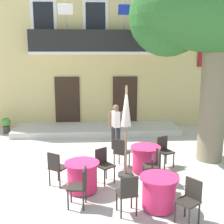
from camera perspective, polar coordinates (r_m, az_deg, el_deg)
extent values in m
plane|color=beige|center=(9.06, -3.21, -10.72)|extent=(120.00, 120.00, 0.00)
cube|color=#DBC67F|center=(15.38, -3.18, 12.79)|extent=(13.00, 4.00, 7.50)
cube|color=#332319|center=(13.60, -8.48, 1.82)|extent=(1.10, 0.08, 2.30)
cube|color=#332319|center=(13.62, 2.49, 1.95)|extent=(1.10, 0.08, 2.30)
cube|color=silver|center=(13.56, -12.90, 16.48)|extent=(1.10, 0.08, 1.90)
cube|color=black|center=(13.53, -12.92, 16.49)|extent=(0.84, 0.04, 1.60)
cube|color=silver|center=(13.39, -3.16, 16.81)|extent=(1.10, 0.08, 1.90)
cube|color=black|center=(13.37, -3.16, 16.82)|extent=(0.84, 0.04, 1.60)
cube|color=silver|center=(13.59, 6.57, 16.68)|extent=(1.10, 0.08, 1.90)
cube|color=black|center=(13.56, 6.59, 16.69)|extent=(0.84, 0.04, 1.60)
cube|color=silver|center=(13.06, -3.08, 11.19)|extent=(5.60, 0.65, 0.12)
cube|color=black|center=(12.77, -3.10, 13.46)|extent=(5.60, 0.06, 0.90)
cylinder|color=#B2B2B7|center=(12.99, -8.70, 17.30)|extent=(0.04, 0.95, 1.33)
cube|color=white|center=(12.58, -8.93, 18.86)|extent=(0.60, 0.29, 0.38)
cylinder|color=#B2B2B7|center=(13.01, 2.40, 17.41)|extent=(0.04, 0.95, 1.33)
cube|color=#192D9E|center=(12.60, 2.63, 18.97)|extent=(0.60, 0.29, 0.38)
cylinder|color=#47423D|center=(13.26, -13.30, 11.84)|extent=(0.32, 0.32, 0.31)
ellipsoid|color=#38843D|center=(13.27, -13.38, 13.56)|extent=(0.41, 0.41, 0.49)
cylinder|color=#995638|center=(13.08, -3.09, 12.11)|extent=(0.30, 0.30, 0.30)
ellipsoid|color=#4C8E38|center=(13.09, -3.11, 13.59)|extent=(0.39, 0.39, 0.38)
cylinder|color=#995638|center=(13.30, 7.09, 11.94)|extent=(0.27, 0.27, 0.26)
ellipsoid|color=#4C8E38|center=(13.31, 7.12, 13.46)|extent=(0.35, 0.35, 0.45)
cube|color=maroon|center=(14.24, 17.51, 13.88)|extent=(0.60, 0.06, 2.80)
cube|color=silver|center=(12.89, -2.90, -3.28)|extent=(6.97, 1.86, 0.25)
cylinder|color=#7F755B|center=(9.79, 18.67, 1.05)|extent=(0.80, 0.80, 3.50)
ellipsoid|color=#286028|center=(9.74, 19.92, 19.30)|extent=(4.94, 4.44, 2.96)
sphere|color=#286028|center=(9.86, 10.66, 17.50)|extent=(2.47, 2.47, 2.47)
cylinder|color=#E52D66|center=(7.61, -5.71, -12.28)|extent=(0.74, 0.74, 0.68)
cylinder|color=#E52D66|center=(7.46, -5.77, -9.69)|extent=(0.86, 0.86, 0.04)
cylinder|color=#2D2823|center=(7.76, -5.65, -14.68)|extent=(0.44, 0.44, 0.03)
cylinder|color=#2D2823|center=(8.07, 0.46, -11.89)|extent=(0.04, 0.04, 0.45)
cylinder|color=#2D2823|center=(7.86, -1.43, -12.55)|extent=(0.04, 0.04, 0.45)
cylinder|color=#2D2823|center=(8.30, -1.13, -11.19)|extent=(0.04, 0.04, 0.45)
cylinder|color=#2D2823|center=(8.11, -3.01, -11.79)|extent=(0.04, 0.04, 0.45)
cube|color=#2D2823|center=(7.99, -1.28, -10.24)|extent=(0.56, 0.56, 0.04)
cube|color=#2D2823|center=(8.04, -2.13, -8.35)|extent=(0.32, 0.26, 0.42)
cylinder|color=#2D2823|center=(8.31, -10.27, -11.36)|extent=(0.04, 0.04, 0.45)
cylinder|color=#2D2823|center=(8.11, -8.39, -11.89)|extent=(0.04, 0.04, 0.45)
cylinder|color=#2D2823|center=(8.08, -11.85, -12.13)|extent=(0.04, 0.04, 0.45)
cylinder|color=#2D2823|center=(7.87, -9.95, -12.71)|extent=(0.04, 0.04, 0.45)
cube|color=#2D2823|center=(8.00, -10.18, -10.41)|extent=(0.55, 0.55, 0.04)
cube|color=#2D2823|center=(7.79, -11.10, -9.24)|extent=(0.34, 0.24, 0.42)
cylinder|color=#2D2823|center=(6.89, -8.41, -16.40)|extent=(0.04, 0.04, 0.45)
cylinder|color=#2D2823|center=(7.18, -7.83, -15.14)|extent=(0.04, 0.04, 0.45)
cylinder|color=#2D2823|center=(6.83, -5.49, -16.58)|extent=(0.04, 0.04, 0.45)
cylinder|color=#2D2823|center=(7.13, -5.05, -15.29)|extent=(0.04, 0.04, 0.45)
cube|color=#2D2823|center=(6.89, -6.75, -14.04)|extent=(0.45, 0.45, 0.04)
cube|color=#2D2823|center=(6.77, -5.26, -12.36)|extent=(0.09, 0.38, 0.42)
cylinder|color=#E52D66|center=(8.75, 6.40, -9.02)|extent=(0.74, 0.74, 0.68)
cylinder|color=#E52D66|center=(8.62, 6.45, -6.72)|extent=(0.86, 0.86, 0.04)
cylinder|color=#2D2823|center=(8.88, 6.34, -11.17)|extent=(0.44, 0.44, 0.03)
cylinder|color=#2D2823|center=(7.94, 6.53, -12.39)|extent=(0.04, 0.04, 0.45)
cylinder|color=#2D2823|center=(8.24, 6.03, -11.44)|extent=(0.04, 0.04, 0.45)
cylinder|color=#2D2823|center=(8.01, 8.97, -12.23)|extent=(0.04, 0.04, 0.45)
cylinder|color=#2D2823|center=(8.31, 8.38, -11.29)|extent=(0.04, 0.04, 0.45)
cube|color=#2D2823|center=(8.03, 7.52, -10.23)|extent=(0.41, 0.41, 0.04)
cube|color=#2D2823|center=(7.99, 8.84, -8.62)|extent=(0.05, 0.38, 0.42)
cylinder|color=#2D2823|center=(9.22, 11.69, -9.05)|extent=(0.04, 0.04, 0.45)
cylinder|color=#2D2823|center=(9.01, 10.04, -9.49)|extent=(0.04, 0.04, 0.45)
cylinder|color=#2D2823|center=(9.46, 10.32, -8.46)|extent=(0.04, 0.04, 0.45)
cylinder|color=#2D2823|center=(9.26, 8.69, -8.86)|extent=(0.04, 0.04, 0.45)
cube|color=#2D2823|center=(9.15, 10.24, -7.52)|extent=(0.54, 0.54, 0.04)
cube|color=#2D2823|center=(9.21, 9.57, -5.87)|extent=(0.36, 0.20, 0.42)
cylinder|color=#2D2823|center=(9.28, 1.37, -8.67)|extent=(0.04, 0.04, 0.45)
cylinder|color=#2D2823|center=(9.15, 3.32, -8.99)|extent=(0.04, 0.04, 0.45)
cylinder|color=#2D2823|center=(8.99, 0.42, -9.34)|extent=(0.04, 0.04, 0.45)
cylinder|color=#2D2823|center=(8.86, 2.42, -9.69)|extent=(0.04, 0.04, 0.45)
cube|color=#2D2823|center=(8.98, 1.89, -7.71)|extent=(0.55, 0.55, 0.04)
cube|color=#2D2823|center=(8.75, 1.40, -6.64)|extent=(0.35, 0.23, 0.42)
cylinder|color=#E52D66|center=(6.88, 8.97, -15.07)|extent=(0.74, 0.74, 0.68)
cylinder|color=#E52D66|center=(6.73, 9.07, -12.25)|extent=(0.86, 0.86, 0.04)
cylinder|color=#2D2823|center=(7.05, 8.87, -17.65)|extent=(0.44, 0.44, 0.03)
cylinder|color=#2D2823|center=(6.81, 0.91, -16.60)|extent=(0.04, 0.04, 0.45)
cylinder|color=#2D2823|center=(6.90, 3.74, -16.23)|extent=(0.04, 0.04, 0.45)
cylinder|color=#2D2823|center=(6.53, 1.76, -17.96)|extent=(0.04, 0.04, 0.45)
cylinder|color=#2D2823|center=(6.62, 4.72, -17.54)|extent=(0.04, 0.04, 0.45)
cube|color=#2D2823|center=(6.60, 2.80, -15.21)|extent=(0.47, 0.47, 0.04)
cube|color=#2D2823|center=(6.34, 3.33, -14.06)|extent=(0.38, 0.11, 0.42)
cylinder|color=#2D2823|center=(6.35, 14.49, -19.29)|extent=(0.04, 0.04, 0.45)
cylinder|color=#2D2823|center=(6.52, 11.94, -18.28)|extent=(0.04, 0.04, 0.45)
cylinder|color=#2D2823|center=(6.59, 16.30, -18.14)|extent=(0.04, 0.04, 0.45)
cylinder|color=#2D2823|center=(6.76, 13.80, -17.21)|extent=(0.04, 0.04, 0.45)
cube|color=#2D2823|center=(6.43, 14.25, -16.32)|extent=(0.56, 0.56, 0.04)
cube|color=#2D2823|center=(6.46, 15.32, -13.96)|extent=(0.26, 0.33, 0.42)
cylinder|color=#2D2823|center=(7.78, 10.32, -13.03)|extent=(0.04, 0.04, 0.45)
cylinder|color=#2D2823|center=(7.47, 10.34, -14.11)|extent=(0.04, 0.04, 0.45)
cylinder|color=#2D2823|center=(7.78, 7.75, -12.94)|extent=(0.04, 0.04, 0.45)
cylinder|color=#2D2823|center=(7.47, 7.66, -14.02)|extent=(0.04, 0.04, 0.45)
cube|color=#2D2823|center=(7.52, 9.08, -11.83)|extent=(0.48, 0.48, 0.04)
cube|color=#2D2823|center=(7.44, 7.73, -10.15)|extent=(0.13, 0.38, 0.42)
cylinder|color=#997A56|center=(8.12, 2.70, -3.88)|extent=(0.06, 0.06, 2.55)
cylinder|color=#333333|center=(8.53, 2.62, -11.90)|extent=(0.44, 0.44, 0.08)
cone|color=silver|center=(7.95, 2.75, 1.15)|extent=(0.28, 0.28, 1.10)
cylinder|color=#47423D|center=(13.46, -19.49, -3.19)|extent=(0.29, 0.29, 0.30)
ellipsoid|color=#4C8E38|center=(13.38, -19.59, -1.81)|extent=(0.38, 0.38, 0.37)
cylinder|color=#232328|center=(10.61, 0.25, -4.98)|extent=(0.14, 0.14, 0.82)
cylinder|color=#232328|center=(10.63, 1.22, -4.96)|extent=(0.14, 0.14, 0.82)
cube|color=white|center=(10.44, 0.75, -1.35)|extent=(0.29, 0.38, 0.56)
sphere|color=brown|center=(10.36, 0.75, 0.81)|extent=(0.22, 0.22, 0.22)
cylinder|color=brown|center=(10.43, -0.46, -1.36)|extent=(0.09, 0.09, 0.52)
cylinder|color=brown|center=(10.46, 1.95, -1.33)|extent=(0.09, 0.09, 0.52)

